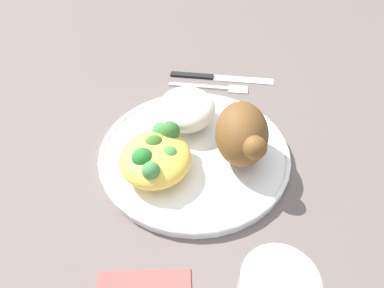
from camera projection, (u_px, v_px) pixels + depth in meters
ground_plane at (192, 156)px, 0.51m from camera, size 2.00×2.00×0.00m
plate at (192, 152)px, 0.50m from camera, size 0.27×0.27×0.01m
roasted_chicken at (240, 134)px, 0.46m from camera, size 0.11×0.07×0.08m
rice_pile at (184, 109)px, 0.52m from camera, size 0.10×0.09×0.05m
mac_cheese_with_broccoli at (153, 156)px, 0.46m from camera, size 0.11×0.09×0.05m
fork at (211, 87)px, 0.62m from camera, size 0.03×0.14×0.01m
knife at (211, 76)px, 0.65m from camera, size 0.04×0.19×0.01m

